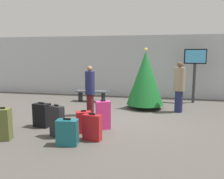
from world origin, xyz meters
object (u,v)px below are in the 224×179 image
at_px(holiday_tree, 145,78).
at_px(traveller_1, 179,86).
at_px(flight_info_kiosk, 195,65).
at_px(suitcase_4, 67,132).
at_px(suitcase_2, 57,121).
at_px(suitcase_1, 92,127).
at_px(suitcase_3, 42,115).
at_px(suitcase_0, 4,124).
at_px(suitcase_5, 103,115).
at_px(waiting_bench, 92,93).
at_px(traveller_0, 90,90).
at_px(suitcase_6, 84,122).

bearing_deg(holiday_tree, traveller_1, -16.17).
xyz_separation_m(flight_info_kiosk, suitcase_4, (-3.40, -5.60, -1.30)).
relative_size(suitcase_2, suitcase_4, 1.31).
distance_m(suitcase_1, suitcase_2, 0.93).
distance_m(flight_info_kiosk, suitcase_3, 6.56).
xyz_separation_m(suitcase_0, suitcase_5, (2.14, 1.30, 0.01)).
distance_m(holiday_tree, suitcase_1, 3.91).
distance_m(waiting_bench, suitcase_0, 4.98).
xyz_separation_m(traveller_0, suitcase_1, (0.74, -2.26, -0.56)).
xyz_separation_m(flight_info_kiosk, suitcase_5, (-2.89, -4.30, -1.20)).
bearing_deg(holiday_tree, suitcase_6, -113.22).
relative_size(holiday_tree, suitcase_2, 2.77).
height_order(holiday_tree, traveller_1, holiday_tree).
height_order(suitcase_1, suitcase_5, suitcase_5).
relative_size(flight_info_kiosk, traveller_1, 1.27).
bearing_deg(suitcase_3, holiday_tree, 47.48).
height_order(suitcase_5, suitcase_6, suitcase_5).
distance_m(holiday_tree, suitcase_2, 4.18).
relative_size(suitcase_0, suitcase_3, 1.13).
bearing_deg(suitcase_3, traveller_1, 33.47).
xyz_separation_m(waiting_bench, suitcase_4, (0.91, -4.92, -0.06)).
xyz_separation_m(suitcase_3, suitcase_4, (1.25, -1.14, -0.04)).
distance_m(traveller_1, suitcase_0, 5.73).
relative_size(suitcase_1, suitcase_4, 1.06).
xyz_separation_m(suitcase_0, suitcase_3, (0.38, 1.15, -0.05)).
relative_size(traveller_1, suitcase_6, 2.93).
distance_m(traveller_1, suitcase_1, 4.05).
bearing_deg(traveller_1, waiting_bench, 161.77).
distance_m(waiting_bench, suitcase_5, 3.89).
xyz_separation_m(suitcase_0, suitcase_2, (1.16, 0.47, 0.01)).
height_order(suitcase_4, suitcase_6, suitcase_4).
distance_m(suitcase_0, suitcase_2, 1.25).
distance_m(traveller_0, suitcase_1, 2.44).
bearing_deg(waiting_bench, holiday_tree, -19.28).
height_order(suitcase_3, suitcase_5, suitcase_5).
relative_size(suitcase_2, suitcase_5, 1.01).
xyz_separation_m(suitcase_2, suitcase_5, (0.98, 0.84, -0.00)).
distance_m(suitcase_0, suitcase_6, 1.94).
relative_size(waiting_bench, suitcase_4, 2.19).
distance_m(traveller_1, suitcase_2, 4.57).
height_order(suitcase_2, suitcase_4, suitcase_2).
distance_m(traveller_1, suitcase_4, 4.64).
relative_size(traveller_0, suitcase_2, 2.02).
distance_m(holiday_tree, suitcase_3, 4.08).
relative_size(traveller_1, suitcase_2, 2.16).
xyz_separation_m(waiting_bench, traveller_1, (3.59, -1.18, 0.58)).
height_order(suitcase_2, suitcase_5, suitcase_2).
bearing_deg(suitcase_1, waiting_bench, 106.92).
bearing_deg(suitcase_6, traveller_1, 47.65).
bearing_deg(flight_info_kiosk, suitcase_2, -126.98).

